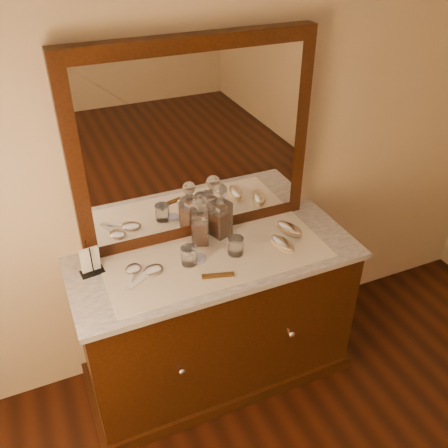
{
  "coord_description": "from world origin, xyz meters",
  "views": [
    {
      "loc": [
        -0.74,
        0.17,
        2.33
      ],
      "look_at": [
        0.0,
        1.85,
        1.1
      ],
      "focal_mm": 39.34,
      "sensor_mm": 36.0,
      "label": 1
    }
  ],
  "objects_px": {
    "pin_dish": "(199,258)",
    "dresser_cabinet": "(217,320)",
    "brush_near": "(283,244)",
    "hand_mirror_outer": "(133,271)",
    "hand_mirror_inner": "(150,272)",
    "brush_far": "(289,229)",
    "mirror_frame": "(195,144)",
    "decanter_right": "(220,216)",
    "napkin_rack": "(90,261)",
    "comb": "(218,275)",
    "decanter_left": "(200,225)"
  },
  "relations": [
    {
      "from": "pin_dish",
      "to": "dresser_cabinet",
      "type": "bearing_deg",
      "value": -2.39
    },
    {
      "from": "brush_near",
      "to": "dresser_cabinet",
      "type": "bearing_deg",
      "value": 167.11
    },
    {
      "from": "hand_mirror_outer",
      "to": "hand_mirror_inner",
      "type": "distance_m",
      "value": 0.09
    },
    {
      "from": "dresser_cabinet",
      "to": "brush_far",
      "type": "relative_size",
      "value": 8.16
    },
    {
      "from": "mirror_frame",
      "to": "brush_far",
      "type": "xyz_separation_m",
      "value": [
        0.43,
        -0.22,
        -0.47
      ]
    },
    {
      "from": "dresser_cabinet",
      "to": "brush_far",
      "type": "height_order",
      "value": "brush_far"
    },
    {
      "from": "dresser_cabinet",
      "to": "decanter_right",
      "type": "relative_size",
      "value": 4.67
    },
    {
      "from": "brush_near",
      "to": "pin_dish",
      "type": "bearing_deg",
      "value": 169.28
    },
    {
      "from": "mirror_frame",
      "to": "brush_far",
      "type": "bearing_deg",
      "value": -26.69
    },
    {
      "from": "pin_dish",
      "to": "brush_near",
      "type": "relative_size",
      "value": 0.43
    },
    {
      "from": "napkin_rack",
      "to": "decanter_right",
      "type": "height_order",
      "value": "decanter_right"
    },
    {
      "from": "comb",
      "to": "decanter_right",
      "type": "relative_size",
      "value": 0.51
    },
    {
      "from": "decanter_right",
      "to": "hand_mirror_outer",
      "type": "bearing_deg",
      "value": -165.88
    },
    {
      "from": "mirror_frame",
      "to": "decanter_left",
      "type": "relative_size",
      "value": 4.32
    },
    {
      "from": "brush_near",
      "to": "mirror_frame",
      "type": "bearing_deg",
      "value": 135.95
    },
    {
      "from": "napkin_rack",
      "to": "brush_near",
      "type": "bearing_deg",
      "value": -11.71
    },
    {
      "from": "hand_mirror_inner",
      "to": "decanter_right",
      "type": "bearing_deg",
      "value": 21.23
    },
    {
      "from": "decanter_right",
      "to": "hand_mirror_inner",
      "type": "distance_m",
      "value": 0.47
    },
    {
      "from": "napkin_rack",
      "to": "mirror_frame",
      "type": "bearing_deg",
      "value": 12.57
    },
    {
      "from": "dresser_cabinet",
      "to": "napkin_rack",
      "type": "relative_size",
      "value": 8.55
    },
    {
      "from": "decanter_right",
      "to": "comb",
      "type": "bearing_deg",
      "value": -115.13
    },
    {
      "from": "mirror_frame",
      "to": "brush_near",
      "type": "distance_m",
      "value": 0.66
    },
    {
      "from": "pin_dish",
      "to": "decanter_right",
      "type": "relative_size",
      "value": 0.24
    },
    {
      "from": "napkin_rack",
      "to": "hand_mirror_inner",
      "type": "bearing_deg",
      "value": -26.41
    },
    {
      "from": "comb",
      "to": "brush_far",
      "type": "relative_size",
      "value": 0.9
    },
    {
      "from": "napkin_rack",
      "to": "decanter_right",
      "type": "xyz_separation_m",
      "value": [
        0.68,
        0.04,
        0.05
      ]
    },
    {
      "from": "decanter_left",
      "to": "mirror_frame",
      "type": "bearing_deg",
      "value": 75.46
    },
    {
      "from": "dresser_cabinet",
      "to": "decanter_left",
      "type": "relative_size",
      "value": 5.04
    },
    {
      "from": "dresser_cabinet",
      "to": "mirror_frame",
      "type": "bearing_deg",
      "value": 90.0
    },
    {
      "from": "decanter_right",
      "to": "hand_mirror_outer",
      "type": "relative_size",
      "value": 1.55
    },
    {
      "from": "napkin_rack",
      "to": "decanter_left",
      "type": "bearing_deg",
      "value": 1.82
    },
    {
      "from": "napkin_rack",
      "to": "hand_mirror_inner",
      "type": "height_order",
      "value": "napkin_rack"
    },
    {
      "from": "decanter_left",
      "to": "brush_far",
      "type": "relative_size",
      "value": 1.62
    },
    {
      "from": "comb",
      "to": "brush_near",
      "type": "xyz_separation_m",
      "value": [
        0.38,
        0.08,
        0.02
      ]
    },
    {
      "from": "brush_far",
      "to": "hand_mirror_inner",
      "type": "distance_m",
      "value": 0.77
    },
    {
      "from": "mirror_frame",
      "to": "pin_dish",
      "type": "distance_m",
      "value": 0.55
    },
    {
      "from": "brush_near",
      "to": "brush_far",
      "type": "bearing_deg",
      "value": 46.22
    },
    {
      "from": "brush_far",
      "to": "hand_mirror_outer",
      "type": "height_order",
      "value": "brush_far"
    },
    {
      "from": "dresser_cabinet",
      "to": "hand_mirror_inner",
      "type": "height_order",
      "value": "hand_mirror_inner"
    },
    {
      "from": "decanter_left",
      "to": "brush_far",
      "type": "distance_m",
      "value": 0.48
    },
    {
      "from": "decanter_left",
      "to": "hand_mirror_outer",
      "type": "distance_m",
      "value": 0.41
    },
    {
      "from": "decanter_left",
      "to": "hand_mirror_inner",
      "type": "xyz_separation_m",
      "value": [
        -0.31,
        -0.14,
        -0.1
      ]
    },
    {
      "from": "dresser_cabinet",
      "to": "comb",
      "type": "xyz_separation_m",
      "value": [
        -0.05,
        -0.15,
        0.45
      ]
    },
    {
      "from": "dresser_cabinet",
      "to": "pin_dish",
      "type": "height_order",
      "value": "pin_dish"
    },
    {
      "from": "pin_dish",
      "to": "decanter_right",
      "type": "bearing_deg",
      "value": 40.23
    },
    {
      "from": "napkin_rack",
      "to": "comb",
      "type": "bearing_deg",
      "value": -26.6
    },
    {
      "from": "mirror_frame",
      "to": "pin_dish",
      "type": "xyz_separation_m",
      "value": [
        -0.09,
        -0.24,
        -0.49
      ]
    },
    {
      "from": "decanter_left",
      "to": "hand_mirror_inner",
      "type": "relative_size",
      "value": 1.32
    },
    {
      "from": "mirror_frame",
      "to": "dresser_cabinet",
      "type": "bearing_deg",
      "value": -90.0
    },
    {
      "from": "dresser_cabinet",
      "to": "pin_dish",
      "type": "bearing_deg",
      "value": 177.61
    }
  ]
}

